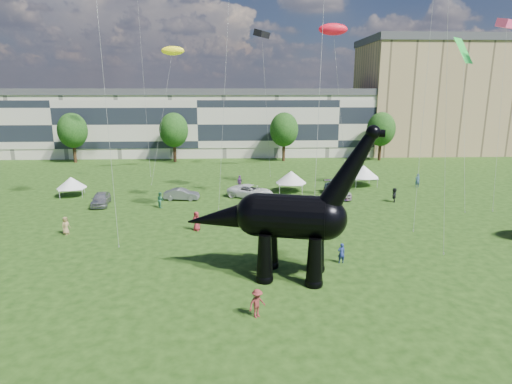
{
  "coord_description": "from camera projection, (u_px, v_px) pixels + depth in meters",
  "views": [
    {
      "loc": [
        -0.59,
        -25.18,
        13.03
      ],
      "look_at": [
        0.88,
        8.0,
        5.0
      ],
      "focal_mm": 30.0,
      "sensor_mm": 36.0,
      "label": 1
    }
  ],
  "objects": [
    {
      "name": "car_silver",
      "position": [
        101.0,
        199.0,
        48.92
      ],
      "size": [
        2.34,
        4.66,
        1.52
      ],
      "primitive_type": "imported",
      "rotation": [
        0.0,
        0.0,
        0.12
      ],
      "color": "#AAABAF",
      "rests_on": "ground"
    },
    {
      "name": "car_grey",
      "position": [
        182.0,
        194.0,
        51.4
      ],
      "size": [
        4.3,
        1.87,
        1.38
      ],
      "primitive_type": "imported",
      "rotation": [
        0.0,
        0.0,
        1.47
      ],
      "color": "gray",
      "rests_on": "ground"
    },
    {
      "name": "apartment_block",
      "position": [
        430.0,
        99.0,
        89.79
      ],
      "size": [
        28.0,
        18.0,
        22.0
      ],
      "primitive_type": "cube",
      "color": "tan",
      "rests_on": "ground"
    },
    {
      "name": "dinosaur_sculpture",
      "position": [
        284.0,
        219.0,
        29.72
      ],
      "size": [
        13.73,
        5.42,
        11.23
      ],
      "rotation": [
        0.0,
        0.0,
        -0.25
      ],
      "color": "black",
      "rests_on": "ground"
    },
    {
      "name": "tree_mid_left",
      "position": [
        174.0,
        127.0,
        77.01
      ],
      "size": [
        5.2,
        5.2,
        9.44
      ],
      "color": "#382314",
      "rests_on": "ground"
    },
    {
      "name": "kites",
      "position": [
        283.0,
        30.0,
        60.6
      ],
      "size": [
        64.33,
        46.71,
        22.76
      ],
      "color": "red",
      "rests_on": "ground"
    },
    {
      "name": "tree_far_left",
      "position": [
        72.0,
        128.0,
        76.23
      ],
      "size": [
        5.2,
        5.2,
        9.44
      ],
      "color": "#382314",
      "rests_on": "ground"
    },
    {
      "name": "gazebo_far",
      "position": [
        363.0,
        171.0,
        58.73
      ],
      "size": [
        4.32,
        4.32,
        2.83
      ],
      "rotation": [
        0.0,
        0.0,
        0.07
      ],
      "color": "white",
      "rests_on": "ground"
    },
    {
      "name": "tree_far_right",
      "position": [
        381.0,
        126.0,
        78.64
      ],
      "size": [
        5.2,
        5.2,
        9.44
      ],
      "color": "#382314",
      "rests_on": "ground"
    },
    {
      "name": "car_dark",
      "position": [
        337.0,
        190.0,
        52.97
      ],
      "size": [
        2.68,
        5.84,
        1.66
      ],
      "primitive_type": "imported",
      "rotation": [
        0.0,
        0.0,
        0.06
      ],
      "color": "#595960",
      "rests_on": "ground"
    },
    {
      "name": "gazebo_left",
      "position": [
        71.0,
        183.0,
        52.97
      ],
      "size": [
        4.22,
        4.22,
        2.44
      ],
      "rotation": [
        0.0,
        0.0,
        0.24
      ],
      "color": "white",
      "rests_on": "ground"
    },
    {
      "name": "tree_mid_right",
      "position": [
        284.0,
        127.0,
        77.87
      ],
      "size": [
        5.2,
        5.2,
        9.44
      ],
      "color": "#382314",
      "rests_on": "ground"
    },
    {
      "name": "car_white",
      "position": [
        251.0,
        191.0,
        52.44
      ],
      "size": [
        6.23,
        4.91,
        1.57
      ],
      "primitive_type": "imported",
      "rotation": [
        0.0,
        0.0,
        1.1
      ],
      "color": "white",
      "rests_on": "ground"
    },
    {
      "name": "terrace_row",
      "position": [
        200.0,
        125.0,
        85.99
      ],
      "size": [
        78.0,
        11.0,
        12.0
      ],
      "primitive_type": "cube",
      "color": "beige",
      "rests_on": "ground"
    },
    {
      "name": "visitors",
      "position": [
        246.0,
        211.0,
        43.54
      ],
      "size": [
        54.55,
        34.16,
        1.87
      ],
      "color": "#2F5376",
      "rests_on": "ground"
    },
    {
      "name": "gazebo_near",
      "position": [
        291.0,
        177.0,
        55.28
      ],
      "size": [
        4.42,
        4.42,
        2.74
      ],
      "rotation": [
        0.0,
        0.0,
        -0.13
      ],
      "color": "silver",
      "rests_on": "ground"
    },
    {
      "name": "ground",
      "position": [
        248.0,
        297.0,
        27.54
      ],
      "size": [
        220.0,
        220.0,
        0.0
      ],
      "primitive_type": "plane",
      "color": "#16330C",
      "rests_on": "ground"
    }
  ]
}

